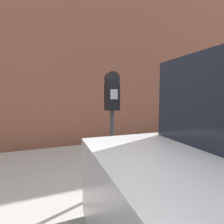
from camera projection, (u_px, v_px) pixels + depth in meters
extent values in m
cube|color=#ADAAA3|center=(113.00, 164.00, 3.50)|extent=(24.00, 2.80, 0.15)
cube|color=#935642|center=(87.00, 43.00, 5.15)|extent=(24.00, 0.30, 6.02)
cylinder|color=#2D2D30|center=(112.00, 150.00, 2.38)|extent=(0.05, 0.05, 1.10)
cube|color=black|center=(112.00, 96.00, 2.32)|extent=(0.18, 0.13, 0.37)
cube|color=gray|center=(114.00, 94.00, 2.25)|extent=(0.10, 0.01, 0.13)
cylinder|color=black|center=(112.00, 79.00, 2.30)|extent=(0.18, 0.10, 0.18)
cylinder|color=black|center=(166.00, 193.00, 1.99)|extent=(0.68, 0.25, 0.67)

